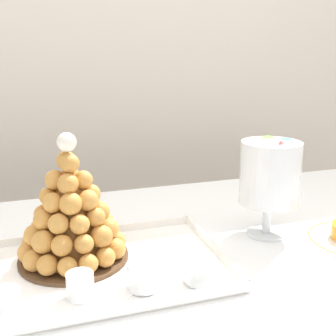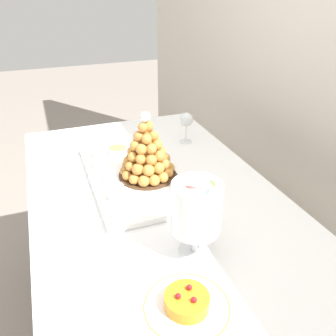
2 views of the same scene
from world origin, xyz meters
The scene contains 12 objects.
buffet_table centered at (0.00, 0.00, 0.71)m, with size 1.68×0.90×0.80m.
serving_tray centered at (-0.21, -0.05, 0.80)m, with size 0.62×0.34×0.02m.
croquembouche centered at (-0.20, 0.01, 0.91)m, with size 0.23×0.23×0.27m.
dessert_cup_left centered at (-0.44, -0.14, 0.83)m, with size 0.05×0.05×0.05m.
dessert_cup_mid_left centered at (-0.33, -0.16, 0.83)m, with size 0.05×0.05×0.05m.
dessert_cup_centre centered at (-0.20, -0.14, 0.83)m, with size 0.05×0.05×0.05m.
dessert_cup_mid_right centered at (-0.09, -0.15, 0.83)m, with size 0.06×0.06×0.05m.
dessert_cup_right centered at (0.02, -0.16, 0.83)m, with size 0.06×0.06×0.05m.
creme_brulee_ramekin centered at (-0.45, -0.05, 0.82)m, with size 0.09×0.09×0.02m.
macaron_goblet centered at (0.26, 0.01, 0.95)m, with size 0.15×0.14×0.24m.
fruit_tart_plate centered at (0.44, -0.09, 0.81)m, with size 0.22×0.22×0.05m.
wine_glass centered at (-0.46, 0.29, 0.91)m, with size 0.06×0.06×0.15m.
Camera 2 is at (0.97, -0.34, 1.51)m, focal length 37.58 mm.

